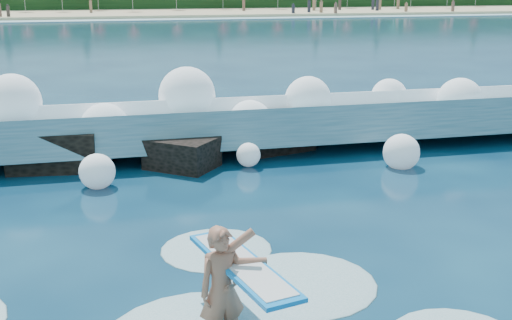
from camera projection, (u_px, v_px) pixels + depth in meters
name	position (u px, v px, depth m)	size (l,w,h in m)	color
ground	(194.00, 273.00, 10.07)	(200.00, 200.00, 0.00)	#07243E
beach	(105.00, 14.00, 82.93)	(140.00, 20.00, 0.40)	tan
wet_band	(107.00, 20.00, 72.69)	(140.00, 5.00, 0.08)	silver
breaking_wave	(213.00, 127.00, 17.31)	(19.97, 3.04, 1.72)	teal
rock_cluster	(163.00, 145.00, 16.28)	(7.86, 3.07, 1.22)	black
surfer_with_board	(227.00, 285.00, 8.29)	(1.16, 2.93, 1.74)	#A5654D
wave_spray	(210.00, 110.00, 17.00)	(15.05, 4.53, 2.28)	white
surf_foam	(188.00, 319.00, 8.70)	(8.87, 5.76, 0.14)	silver
beachgoers	(135.00, 8.00, 80.41)	(105.11, 12.99, 1.94)	#3F332D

